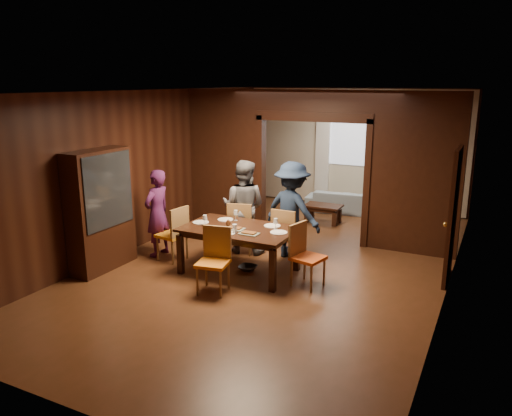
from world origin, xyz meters
The scene contains 32 objects.
floor centered at (0.00, 0.00, 0.00)m, with size 9.00×9.00×0.00m, color #4D2C15.
ceiling centered at (0.00, 0.00, 2.90)m, with size 5.50×9.00×0.02m, color silver.
room_walls centered at (0.00, 1.89, 1.51)m, with size 5.52×9.01×2.90m.
person_purple centered at (-2.10, -0.57, 0.78)m, with size 0.57×0.37×1.56m, color #4D1A4A.
person_grey centered at (-0.82, 0.28, 0.85)m, with size 0.83×0.64×1.70m, color slate.
person_navy centered at (0.09, 0.39, 0.86)m, with size 1.11×0.64×1.72m, color #18253D.
sofa centered at (0.01, 3.85, 0.26)m, with size 1.76×0.69×0.51m, color #89A0B3.
serving_bowl centered at (-0.31, -0.53, 0.80)m, with size 0.31×0.31×0.08m, color black.
dining_table centered at (-0.41, -0.65, 0.38)m, with size 1.81×1.12×0.76m, color black.
coffee_table centered at (-0.14, 2.77, 0.20)m, with size 0.80×0.50×0.40m, color black.
chair_left centered at (-1.73, -0.66, 0.48)m, with size 0.44×0.44×0.97m, color orange, non-canonical shape.
chair_right centered at (0.81, -0.69, 0.48)m, with size 0.44×0.44×0.97m, color #D34B13, non-canonical shape.
chair_far_l centered at (-0.81, 0.20, 0.48)m, with size 0.44×0.44×0.97m, color #C84A12, non-canonical shape.
chair_far_r centered at (0.12, 0.14, 0.48)m, with size 0.44×0.44×0.97m, color orange, non-canonical shape.
chair_near centered at (-0.37, -1.53, 0.48)m, with size 0.44×0.44×0.97m, color orange, non-canonical shape.
hutch centered at (-2.53, -1.50, 1.00)m, with size 0.40×1.20×2.00m, color black.
door_right centered at (2.70, 0.50, 1.05)m, with size 0.06×0.90×2.10m, color black.
window_far centered at (0.00, 4.44, 1.70)m, with size 1.20×0.03×1.30m, color silver.
curtain_left centered at (-0.75, 4.40, 1.25)m, with size 0.35×0.06×2.40m, color white.
curtain_right centered at (0.75, 4.40, 1.25)m, with size 0.35×0.06×2.40m, color white.
plate_left centered at (-1.12, -0.68, 0.77)m, with size 0.27×0.27×0.01m, color silver.
plate_far_l centered at (-0.83, -0.35, 0.77)m, with size 0.27×0.27×0.01m, color silver.
plate_far_r centered at (0.04, -0.34, 0.77)m, with size 0.27×0.27×0.01m, color white.
plate_right centered at (0.28, -0.62, 0.77)m, with size 0.27×0.27×0.01m, color white.
plate_near centered at (-0.43, -1.02, 0.77)m, with size 0.27×0.27×0.01m, color silver.
platter_a centered at (-0.42, -0.76, 0.78)m, with size 0.30×0.20×0.04m, color gray.
platter_b centered at (-0.10, -0.90, 0.78)m, with size 0.30×0.20×0.04m, color gray.
wineglass_left centered at (-0.96, -0.80, 0.85)m, with size 0.08×0.08×0.18m, color silver, non-canonical shape.
wineglass_far centered at (-0.66, -0.30, 0.85)m, with size 0.08×0.08×0.18m, color white, non-canonical shape.
wineglass_right centered at (0.16, -0.47, 0.85)m, with size 0.08×0.08×0.18m, color silver, non-canonical shape.
tumbler centered at (-0.33, -0.94, 0.83)m, with size 0.07×0.07×0.14m, color silver.
condiment_jar centered at (-0.59, -0.68, 0.82)m, with size 0.08×0.08×0.11m, color #512912, non-canonical shape.
Camera 1 is at (3.27, -7.45, 3.07)m, focal length 35.00 mm.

